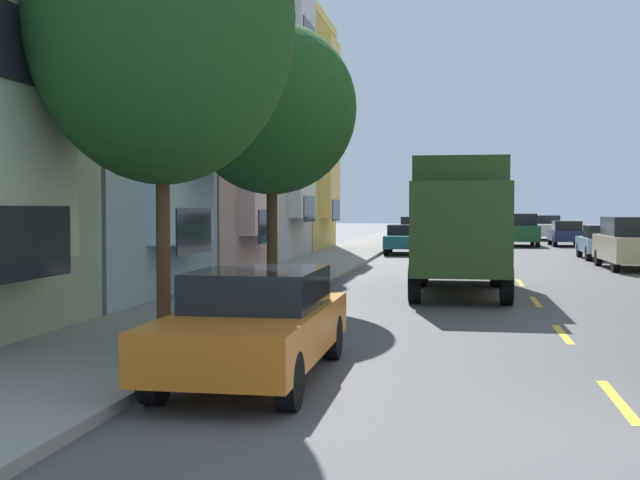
{
  "coord_description": "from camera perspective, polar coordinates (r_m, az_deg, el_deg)",
  "views": [
    {
      "loc": [
        -1.85,
        -7.68,
        2.25
      ],
      "look_at": [
        -6.42,
        18.76,
        1.18
      ],
      "focal_mm": 44.87,
      "sensor_mm": 36.0,
      "label": 1
    }
  ],
  "objects": [
    {
      "name": "ground_plane",
      "position": [
        37.79,
        12.61,
        -1.18
      ],
      "size": [
        160.0,
        160.0,
        0.0
      ],
      "primitive_type": "plane",
      "color": "#4C4C4F"
    },
    {
      "name": "sidewalk_left",
      "position": [
        36.13,
        1.44,
        -1.17
      ],
      "size": [
        3.2,
        120.0,
        0.14
      ],
      "primitive_type": "cube",
      "color": "gray",
      "rests_on": "ground_plane"
    },
    {
      "name": "lane_centerline_dashes",
      "position": [
        32.31,
        13.08,
        -1.76
      ],
      "size": [
        0.14,
        47.2,
        0.01
      ],
      "color": "yellow",
      "rests_on": "ground_plane"
    },
    {
      "name": "townhouse_third_rose",
      "position": [
        29.13,
        -16.39,
        6.81
      ],
      "size": [
        12.71,
        7.38,
        9.59
      ],
      "color": "#CC9E9E",
      "rests_on": "ground_plane"
    },
    {
      "name": "townhouse_fourth_dove_grey",
      "position": [
        36.21,
        -11.08,
        8.46
      ],
      "size": [
        12.72,
        7.38,
        12.75
      ],
      "color": "#A8A8AD",
      "rests_on": "ground_plane"
    },
    {
      "name": "townhouse_fifth_mustard",
      "position": [
        43.45,
        -8.04,
        7.13
      ],
      "size": [
        13.61,
        7.38,
        12.28
      ],
      "color": "tan",
      "rests_on": "ground_plane"
    },
    {
      "name": "street_tree_nearest",
      "position": [
        13.06,
        -11.24,
        15.23
      ],
      "size": [
        4.16,
        4.16,
        7.62
      ],
      "color": "#47331E",
      "rests_on": "sidewalk_left"
    },
    {
      "name": "street_tree_second",
      "position": [
        19.99,
        -3.46,
        9.32
      ],
      "size": [
        4.18,
        4.18,
        6.69
      ],
      "color": "#47331E",
      "rests_on": "sidewalk_left"
    },
    {
      "name": "delivery_box_truck",
      "position": [
        22.01,
        9.95,
        1.58
      ],
      "size": [
        2.42,
        7.44,
        3.57
      ],
      "color": "#2D471E",
      "rests_on": "ground_plane"
    },
    {
      "name": "parked_sedan_orange",
      "position": [
        10.62,
        -4.59,
        -5.83
      ],
      "size": [
        1.8,
        4.5,
        1.43
      ],
      "color": "orange",
      "rests_on": "ground_plane"
    },
    {
      "name": "parked_sedan_teal",
      "position": [
        39.58,
        6.04,
        0.1
      ],
      "size": [
        1.88,
        4.53,
        1.43
      ],
      "color": "#195B60",
      "rests_on": "ground_plane"
    },
    {
      "name": "parked_sedan_burgundy",
      "position": [
        60.19,
        7.5,
        0.83
      ],
      "size": [
        1.87,
        4.53,
        1.43
      ],
      "color": "maroon",
      "rests_on": "ground_plane"
    },
    {
      "name": "parked_pickup_red",
      "position": [
        49.92,
        6.89,
        0.63
      ],
      "size": [
        2.1,
        5.34,
        1.73
      ],
      "color": "#AD1E1E",
      "rests_on": "ground_plane"
    },
    {
      "name": "parked_hatchback_sky",
      "position": [
        37.21,
        19.49,
        -0.15
      ],
      "size": [
        1.78,
        4.02,
        1.5
      ],
      "color": "#7A9EC6",
      "rests_on": "ground_plane"
    },
    {
      "name": "parked_pickup_silver",
      "position": [
        59.12,
        15.93,
        0.82
      ],
      "size": [
        2.04,
        5.31,
        1.73
      ],
      "color": "#B2B5BA",
      "rests_on": "ground_plane"
    },
    {
      "name": "parked_hatchback_navy",
      "position": [
        49.54,
        17.13,
        0.45
      ],
      "size": [
        1.75,
        4.01,
        1.5
      ],
      "color": "navy",
      "rests_on": "ground_plane"
    },
    {
      "name": "parked_suv_champagne",
      "position": [
        31.52,
        21.3,
        -0.17
      ],
      "size": [
        1.98,
        4.81,
        1.93
      ],
      "color": "tan",
      "rests_on": "ground_plane"
    },
    {
      "name": "moving_forest_sedan",
      "position": [
        49.03,
        14.08,
        0.74
      ],
      "size": [
        1.95,
        4.8,
        1.93
      ],
      "color": "#194C28",
      "rests_on": "ground_plane"
    }
  ]
}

